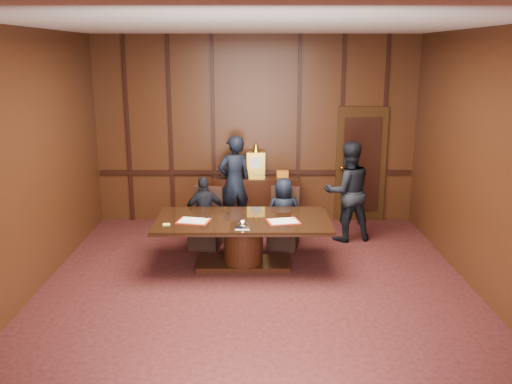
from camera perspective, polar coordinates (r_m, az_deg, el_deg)
room at (r=6.93m, az=0.59°, el=2.40°), size 7.00×7.04×3.50m
sideboard at (r=10.26m, az=-0.00°, el=-0.69°), size 1.60×0.45×1.54m
conference_table at (r=8.19m, az=-1.35°, el=-4.50°), size 2.62×1.32×0.76m
folder_left at (r=8.03m, az=-6.58°, el=-3.04°), size 0.52×0.42×0.02m
folder_right at (r=7.97m, az=2.89°, el=-3.10°), size 0.52×0.42×0.02m
inkstand at (r=7.67m, az=-1.44°, el=-3.44°), size 0.20×0.14×0.12m
notepad at (r=7.93m, az=-9.41°, el=-3.38°), size 0.11×0.08×0.01m
chair_left at (r=9.12m, az=-5.29°, el=-3.98°), size 0.56×0.56×0.99m
chair_right at (r=9.10m, az=2.91°, el=-3.99°), size 0.57×0.57×0.99m
signatory_left at (r=8.96m, az=-5.42°, el=-2.21°), size 0.77×0.47×1.22m
signatory_right at (r=8.93m, az=2.92°, el=-2.29°), size 0.59×0.39×1.19m
witness_left at (r=9.95m, az=-2.27°, el=1.06°), size 0.74×0.61×1.73m
witness_right at (r=9.41m, az=9.63°, el=0.07°), size 0.95×0.81×1.73m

